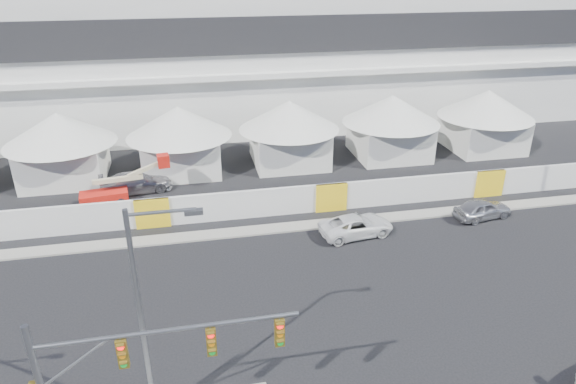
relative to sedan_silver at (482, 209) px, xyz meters
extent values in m
plane|color=black|center=(-15.69, -11.31, -0.68)|extent=(160.00, 160.00, 0.00)
cube|color=gray|center=(4.31, 1.19, -0.62)|extent=(80.00, 1.20, 0.12)
cube|color=silver|center=(-7.69, 30.69, 6.32)|extent=(80.00, 24.00, 14.00)
cube|color=black|center=(-7.69, 18.54, 9.12)|extent=(68.00, 0.30, 3.20)
cube|color=silver|center=(-7.69, 18.29, 5.62)|extent=(72.00, 0.80, 0.50)
cube|color=silver|center=(-28.69, 12.69, 0.82)|extent=(6.00, 6.00, 3.00)
cone|color=silver|center=(-28.69, 12.69, 3.52)|extent=(8.40, 8.40, 2.40)
cube|color=silver|center=(-19.69, 12.69, 0.82)|extent=(6.00, 6.00, 3.00)
cone|color=silver|center=(-19.69, 12.69, 3.52)|extent=(8.40, 8.40, 2.40)
cube|color=silver|center=(-10.69, 12.69, 0.82)|extent=(6.00, 6.00, 3.00)
cone|color=silver|center=(-10.69, 12.69, 3.52)|extent=(8.40, 8.40, 2.40)
cube|color=silver|center=(-1.69, 12.69, 0.82)|extent=(6.00, 6.00, 3.00)
cone|color=silver|center=(-1.69, 12.69, 3.52)|extent=(8.40, 8.40, 2.40)
cube|color=silver|center=(7.31, 12.69, 0.82)|extent=(6.00, 6.00, 3.00)
cone|color=silver|center=(7.31, 12.69, 3.52)|extent=(8.40, 8.40, 2.40)
cube|color=silver|center=(-9.69, 3.19, 0.32)|extent=(70.00, 0.25, 2.00)
imported|color=#ABACB0|center=(0.00, 0.00, 0.00)|extent=(2.25, 4.21, 1.36)
imported|color=white|center=(-9.05, -0.51, -0.02)|extent=(2.78, 4.97, 1.31)
imported|color=#B0AFB4|center=(-23.12, 9.03, 0.07)|extent=(2.89, 5.45, 1.51)
cylinder|color=slate|center=(-20.01, -14.73, 5.12)|extent=(8.01, 0.14, 0.14)
cube|color=#594714|center=(-21.50, -14.73, 4.47)|extent=(0.32, 0.22, 1.05)
cube|color=#594714|center=(-18.81, -14.73, 4.47)|extent=(0.32, 0.22, 1.05)
cube|color=#594714|center=(-16.63, -14.73, 4.47)|extent=(0.32, 0.22, 1.05)
cylinder|color=gray|center=(-21.10, -12.77, 3.92)|extent=(0.18, 0.18, 8.90)
cylinder|color=gray|center=(-20.01, -12.77, 8.18)|extent=(2.18, 0.12, 0.12)
cube|color=gray|center=(-19.02, -12.77, 8.08)|extent=(0.59, 0.25, 0.15)
cube|color=red|center=(-25.21, 7.20, -0.18)|extent=(3.42, 1.87, 1.00)
cube|color=beige|center=(-24.13, 7.20, 1.13)|extent=(3.45, 0.78, 0.32)
cube|color=beige|center=(-22.14, 7.20, 1.67)|extent=(2.68, 0.63, 1.10)
cube|color=red|center=(-20.87, 7.20, 2.13)|extent=(0.92, 0.92, 0.91)
camera|label=1|loc=(-18.97, -27.61, 15.49)|focal=32.00mm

